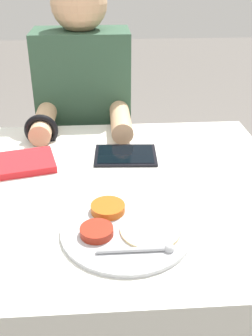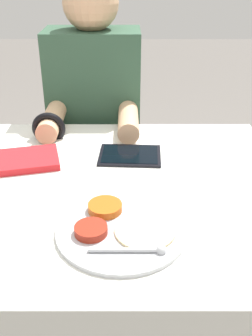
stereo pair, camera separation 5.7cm
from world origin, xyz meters
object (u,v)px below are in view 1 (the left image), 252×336
(person_diner, at_px, (86,148))
(tablet_device, at_px, (126,155))
(thali_tray, at_px, (125,228))
(red_notebook, at_px, (17,164))

(person_diner, bearing_deg, tablet_device, -71.44)
(tablet_device, distance_m, person_diner, 0.45)
(thali_tray, distance_m, red_notebook, 0.43)
(thali_tray, relative_size, tablet_device, 1.52)
(thali_tray, bearing_deg, tablet_device, 86.00)
(red_notebook, height_order, tablet_device, red_notebook)
(red_notebook, bearing_deg, tablet_device, 7.96)
(thali_tray, relative_size, red_notebook, 1.24)
(thali_tray, xyz_separation_m, person_diner, (-0.11, 0.76, -0.17))
(tablet_device, bearing_deg, person_diner, 108.56)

